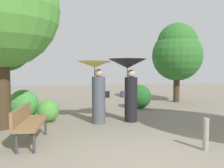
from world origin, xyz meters
TOP-DOWN VIEW (x-y plane):
  - ground_plane at (0.00, 0.00)m, footprint 40.00×40.00m
  - person_left at (-0.57, 3.31)m, footprint 1.05×1.05m
  - person_right at (0.44, 3.35)m, footprint 1.20×1.20m
  - park_bench at (-2.34, 1.67)m, footprint 0.63×1.54m
  - tree_mid_left at (-4.12, 7.69)m, footprint 2.42×2.42m
  - tree_mid_right at (3.93, 7.09)m, footprint 2.46×2.46m
  - bush_path_left at (-2.86, 4.31)m, footprint 0.99×0.99m
  - bush_path_right at (-2.06, 3.82)m, footprint 0.69×0.69m
  - bush_behind_bench at (1.57, 5.69)m, footprint 0.98×0.98m
  - path_marker_post at (1.29, 0.45)m, footprint 0.12×0.12m

SIDE VIEW (x-z plane):
  - ground_plane at x=0.00m, z-range 0.00..0.00m
  - path_marker_post at x=1.29m, z-range 0.00..0.67m
  - bush_path_right at x=-2.06m, z-range 0.00..0.69m
  - bush_behind_bench at x=1.57m, z-range 0.00..0.98m
  - bush_path_left at x=-2.86m, z-range 0.00..0.99m
  - park_bench at x=-2.34m, z-range 0.10..0.93m
  - person_left at x=-0.57m, z-range 0.29..2.19m
  - person_right at x=0.44m, z-range 0.45..2.43m
  - tree_mid_right at x=3.93m, z-range 0.54..4.43m
  - tree_mid_left at x=-4.12m, z-range 0.75..5.19m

